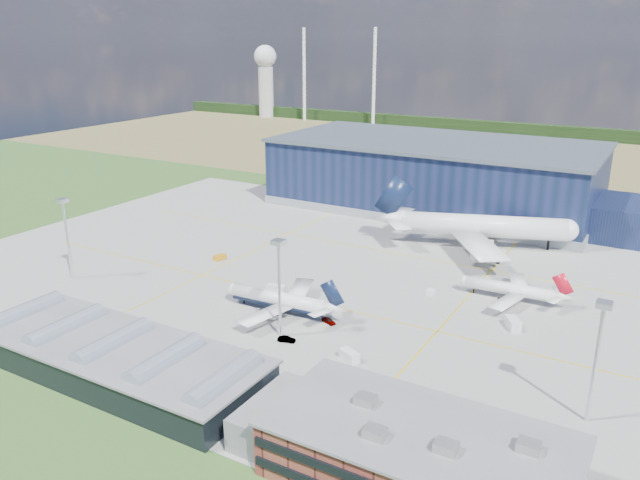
% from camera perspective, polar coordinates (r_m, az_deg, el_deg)
% --- Properties ---
extents(ground, '(600.00, 600.00, 0.00)m').
position_cam_1_polar(ground, '(171.24, -0.85, -4.05)').
color(ground, '#2C4E1D').
rests_on(ground, ground).
extents(apron, '(220.00, 160.00, 0.08)m').
position_cam_1_polar(apron, '(179.25, 0.80, -2.99)').
color(apron, gray).
rests_on(apron, ground).
extents(farmland, '(600.00, 220.00, 0.01)m').
position_cam_1_polar(farmland, '(370.66, 17.10, 7.38)').
color(farmland, olive).
rests_on(farmland, ground).
extents(treeline, '(600.00, 8.00, 8.00)m').
position_cam_1_polar(treeline, '(447.41, 19.64, 9.41)').
color(treeline, black).
rests_on(treeline, ground).
extents(horizon_dressing, '(440.20, 18.00, 70.00)m').
position_cam_1_polar(horizon_dressing, '(510.33, -2.31, 14.82)').
color(horizon_dressing, white).
rests_on(horizon_dressing, ground).
extents(hangar, '(145.00, 62.00, 26.10)m').
position_cam_1_polar(hangar, '(249.38, 11.05, 5.57)').
color(hangar, '#111D38').
rests_on(hangar, ground).
extents(ops_building, '(46.00, 23.00, 10.90)m').
position_cam_1_polar(ops_building, '(100.37, 8.99, -18.90)').
color(ops_building, maroon).
rests_on(ops_building, ground).
extents(glass_concourse, '(78.00, 23.00, 8.60)m').
position_cam_1_polar(glass_concourse, '(131.45, -17.22, -10.46)').
color(glass_concourse, black).
rests_on(glass_concourse, ground).
extents(light_mast_west, '(2.60, 2.60, 23.00)m').
position_cam_1_polar(light_mast_west, '(183.66, -22.23, 1.21)').
color(light_mast_west, silver).
rests_on(light_mast_west, ground).
extents(light_mast_center, '(2.60, 2.60, 23.00)m').
position_cam_1_polar(light_mast_center, '(137.03, -3.76, -3.00)').
color(light_mast_center, silver).
rests_on(light_mast_center, ground).
extents(light_mast_east, '(2.60, 2.60, 23.00)m').
position_cam_1_polar(light_mast_east, '(116.91, 24.11, -8.57)').
color(light_mast_east, silver).
rests_on(light_mast_east, ground).
extents(airliner_navy, '(34.79, 34.12, 10.76)m').
position_cam_1_polar(airliner_navy, '(152.97, -3.79, -4.73)').
color(airliner_navy, white).
rests_on(airliner_navy, ground).
extents(airliner_red, '(29.93, 29.33, 9.36)m').
position_cam_1_polar(airliner_red, '(166.88, 16.98, -3.77)').
color(airliner_red, white).
rests_on(airliner_red, ground).
extents(airliner_widebody, '(83.24, 82.38, 21.35)m').
position_cam_1_polar(airliner_widebody, '(204.60, 14.75, 2.26)').
color(airliner_widebody, white).
rests_on(airliner_widebody, ground).
extents(gse_tug_a, '(2.88, 4.02, 1.53)m').
position_cam_1_polar(gse_tug_a, '(191.40, -9.14, -1.59)').
color(gse_tug_a, orange).
rests_on(gse_tug_a, ground).
extents(gse_van_a, '(5.42, 3.13, 2.23)m').
position_cam_1_polar(gse_van_a, '(165.53, -4.01, -4.49)').
color(gse_van_a, white).
rests_on(gse_van_a, ground).
extents(gse_cart_a, '(2.03, 2.94, 1.24)m').
position_cam_1_polar(gse_cart_a, '(167.03, 10.05, -4.71)').
color(gse_cart_a, white).
rests_on(gse_cart_a, ground).
extents(gse_van_b, '(4.89, 5.86, 2.46)m').
position_cam_1_polar(gse_van_b, '(152.68, 17.24, -7.32)').
color(gse_van_b, white).
rests_on(gse_van_b, ground).
extents(gse_tug_c, '(2.77, 3.55, 1.36)m').
position_cam_1_polar(gse_tug_c, '(219.33, 10.20, 0.92)').
color(gse_tug_c, orange).
rests_on(gse_tug_c, ground).
extents(gse_van_c, '(5.13, 3.92, 2.22)m').
position_cam_1_polar(gse_van_c, '(132.86, 2.69, -10.52)').
color(gse_van_c, white).
rests_on(gse_van_c, ground).
extents(airstair, '(3.52, 4.94, 2.94)m').
position_cam_1_polar(airstair, '(121.58, 0.07, -13.27)').
color(airstair, white).
rests_on(airstair, ground).
extents(car_a, '(4.22, 2.82, 1.33)m').
position_cam_1_polar(car_a, '(148.65, 0.80, -7.39)').
color(car_a, '#99999E').
rests_on(car_a, ground).
extents(car_b, '(4.22, 2.40, 1.32)m').
position_cam_1_polar(car_b, '(140.37, -3.08, -9.06)').
color(car_b, '#99999E').
rests_on(car_b, ground).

